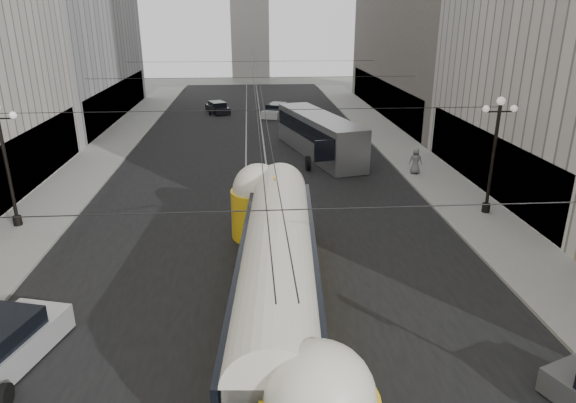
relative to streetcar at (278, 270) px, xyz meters
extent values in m
cube|color=black|center=(-0.50, 23.78, -1.86)|extent=(20.00, 85.00, 0.02)
cube|color=gray|center=(-12.50, 27.28, -1.78)|extent=(4.00, 72.00, 0.15)
cube|color=gray|center=(11.50, 27.28, -1.78)|extent=(4.00, 72.00, 0.15)
cube|color=gray|center=(-1.25, 23.78, -1.86)|extent=(0.12, 85.00, 0.04)
cube|color=gray|center=(0.25, 23.78, -1.86)|extent=(0.12, 85.00, 0.04)
cube|color=black|center=(-14.55, 15.28, 0.14)|extent=(0.10, 18.00, 3.60)
cube|color=black|center=(-14.55, 39.28, 0.14)|extent=(0.10, 25.20, 3.60)
cube|color=black|center=(13.55, 13.28, 0.14)|extent=(0.10, 18.00, 3.60)
cube|color=black|center=(13.55, 39.28, 0.14)|extent=(0.10, 28.80, 3.60)
cube|color=#B2AFA8|center=(-0.50, 71.28, 10.14)|extent=(6.00, 6.00, 24.00)
cylinder|color=black|center=(-13.10, 9.28, 1.29)|extent=(0.18, 0.18, 6.00)
cylinder|color=black|center=(-13.10, 9.28, -1.46)|extent=(0.44, 0.44, 0.50)
sphere|color=white|center=(-12.35, 9.28, 4.04)|extent=(0.36, 0.36, 0.36)
cylinder|color=black|center=(12.10, 9.28, 1.29)|extent=(0.18, 0.18, 6.00)
cylinder|color=black|center=(12.10, 9.28, -1.46)|extent=(0.44, 0.44, 0.50)
cylinder|color=black|center=(12.10, 9.28, 3.89)|extent=(1.60, 0.08, 0.08)
sphere|color=white|center=(12.10, 9.28, 4.44)|extent=(0.44, 0.44, 0.44)
sphere|color=white|center=(11.35, 9.28, 4.04)|extent=(0.36, 0.36, 0.36)
sphere|color=white|center=(12.85, 9.28, 4.04)|extent=(0.36, 0.36, 0.36)
cylinder|color=black|center=(-0.50, -4.72, 4.14)|extent=(25.00, 0.03, 0.03)
cylinder|color=black|center=(-0.50, 9.28, 4.14)|extent=(25.00, 0.03, 0.03)
cylinder|color=black|center=(-0.50, 23.28, 4.14)|extent=(25.00, 0.03, 0.03)
cylinder|color=black|center=(-0.50, 37.28, 4.14)|extent=(25.00, 0.03, 0.03)
cylinder|color=black|center=(-0.50, 27.28, 3.94)|extent=(0.03, 72.00, 0.03)
cylinder|color=black|center=(-0.10, 27.28, 3.94)|extent=(0.03, 72.00, 0.03)
cube|color=yellow|center=(0.00, 0.00, -0.75)|extent=(3.82, 14.96, 1.80)
cube|color=black|center=(0.00, 0.00, -1.59)|extent=(3.79, 14.52, 0.32)
cube|color=black|center=(0.00, 0.00, 0.41)|extent=(3.83, 14.74, 0.90)
cylinder|color=silver|center=(0.00, 0.00, 0.73)|extent=(3.49, 14.72, 2.43)
sphere|color=silver|center=(0.53, -7.28, 0.63)|extent=(2.54, 2.54, 2.54)
cylinder|color=yellow|center=(-0.53, 7.28, -0.64)|extent=(2.75, 2.75, 2.43)
sphere|color=silver|center=(-0.53, 7.28, 0.63)|extent=(2.54, 2.54, 2.54)
cube|color=gray|center=(4.48, 22.74, -0.25)|extent=(5.64, 12.68, 3.11)
cube|color=black|center=(4.48, 22.74, 0.26)|extent=(5.55, 12.26, 1.14)
cube|color=black|center=(4.48, 16.57, 0.11)|extent=(2.33, 0.70, 1.45)
cylinder|color=black|center=(3.19, 18.57, -1.34)|extent=(0.30, 1.04, 1.04)
cylinder|color=black|center=(5.78, 18.57, -1.34)|extent=(0.30, 1.04, 1.04)
cylinder|color=black|center=(3.19, 26.90, -1.34)|extent=(0.30, 1.04, 1.04)
cylinder|color=black|center=(5.78, 26.90, -1.34)|extent=(0.30, 1.04, 1.04)
cylinder|color=black|center=(-8.00, -4.15, -1.50)|extent=(0.22, 0.71, 0.71)
cylinder|color=black|center=(-8.00, -0.74, -1.50)|extent=(0.22, 0.71, 0.71)
cylinder|color=black|center=(8.19, -4.92, -1.55)|extent=(0.22, 0.62, 0.62)
cube|color=white|center=(2.04, 39.08, -1.38)|extent=(3.50, 4.89, 0.80)
cube|color=black|center=(2.04, 39.08, -0.81)|extent=(2.49, 2.93, 0.76)
cylinder|color=black|center=(1.20, 37.54, -1.54)|extent=(0.22, 0.64, 0.64)
cylinder|color=black|center=(2.87, 37.54, -1.54)|extent=(0.22, 0.64, 0.64)
cylinder|color=black|center=(1.20, 40.62, -1.54)|extent=(0.22, 0.64, 0.64)
cylinder|color=black|center=(2.87, 40.62, -1.54)|extent=(0.22, 0.64, 0.64)
cube|color=black|center=(-4.47, 41.69, -1.43)|extent=(3.04, 4.40, 0.72)
cube|color=black|center=(-4.47, 41.69, -0.91)|extent=(2.19, 2.62, 0.68)
cylinder|color=black|center=(-5.22, 40.31, -1.57)|extent=(0.22, 0.58, 0.58)
cylinder|color=black|center=(-3.72, 40.31, -1.57)|extent=(0.22, 0.58, 0.58)
cylinder|color=black|center=(-5.22, 43.08, -1.57)|extent=(0.22, 0.58, 0.58)
cylinder|color=black|center=(-3.72, 43.08, -1.57)|extent=(0.22, 0.58, 0.58)
imported|color=slate|center=(10.40, 16.76, -0.81)|extent=(1.00, 0.78, 1.79)
camera|label=1|loc=(-0.87, -16.46, 8.68)|focal=32.00mm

